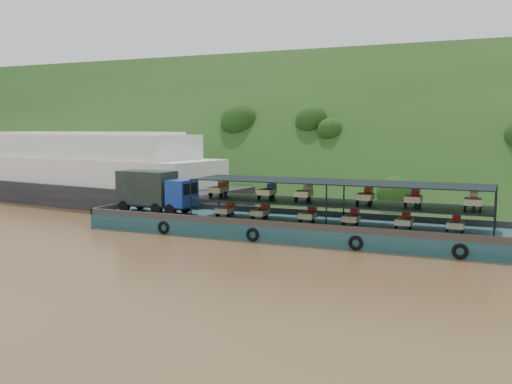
% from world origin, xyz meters
% --- Properties ---
extents(ground, '(160.00, 160.00, 0.00)m').
position_xyz_m(ground, '(0.00, 0.00, 0.00)').
color(ground, brown).
rests_on(ground, ground).
extents(hillside, '(140.00, 39.60, 39.60)m').
position_xyz_m(hillside, '(0.00, 36.00, 0.00)').
color(hillside, '#153312').
rests_on(hillside, ground).
extents(cargo_barge, '(35.00, 7.18, 4.88)m').
position_xyz_m(cargo_barge, '(0.62, 1.12, 1.22)').
color(cargo_barge, '#144146').
rests_on(cargo_barge, ground).
extents(passenger_ferry, '(41.84, 15.83, 8.26)m').
position_xyz_m(passenger_ferry, '(-27.79, 11.75, 3.58)').
color(passenger_ferry, black).
rests_on(passenger_ferry, ground).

